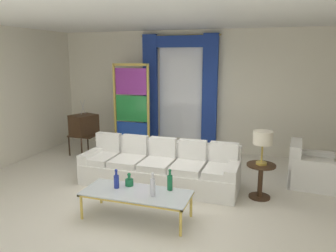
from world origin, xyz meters
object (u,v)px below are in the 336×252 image
object	(u,v)px
couch_white_long	(160,168)
bottle_ruby_flask	(170,182)
coffee_table	(136,194)
stained_glass_divider	(131,110)
vintage_tv	(84,126)
round_side_table	(260,178)
bottle_crystal_tall	(153,186)
peacock_figurine	(146,149)
armchair_white	(309,170)
bottle_amber_squat	(129,181)
bottle_blue_decanter	(116,181)
table_lamp_brass	(263,139)

from	to	relation	value
couch_white_long	bottle_ruby_flask	size ratio (longest dim) A/B	8.88
coffee_table	stained_glass_divider	xyz separation A→B (m)	(-1.51, 3.21, 0.68)
vintage_tv	round_side_table	xyz separation A→B (m)	(4.19, -1.26, -0.37)
bottle_crystal_tall	stained_glass_divider	world-z (taller)	stained_glass_divider
bottle_ruby_flask	round_side_table	world-z (taller)	bottle_ruby_flask
vintage_tv	peacock_figurine	distance (m)	1.61
couch_white_long	armchair_white	distance (m)	2.77
coffee_table	vintage_tv	bearing A→B (deg)	134.05
bottle_amber_squat	round_side_table	xyz separation A→B (m)	(1.91, 1.11, -0.12)
couch_white_long	round_side_table	xyz separation A→B (m)	(1.82, -0.06, 0.05)
armchair_white	vintage_tv	bearing A→B (deg)	175.70
stained_glass_divider	vintage_tv	bearing A→B (deg)	-146.52
coffee_table	bottle_ruby_flask	bearing A→B (deg)	27.10
bottle_blue_decanter	vintage_tv	bearing A→B (deg)	130.35
bottle_ruby_flask	armchair_white	bearing A→B (deg)	43.07
peacock_figurine	round_side_table	size ratio (longest dim) A/B	1.01
peacock_figurine	couch_white_long	bearing A→B (deg)	-58.71
bottle_ruby_flask	table_lamp_brass	size ratio (longest dim) A/B	0.58
stained_glass_divider	bottle_blue_decanter	bearing A→B (deg)	-69.77
armchair_white	round_side_table	size ratio (longest dim) A/B	1.48
bottle_blue_decanter	round_side_table	size ratio (longest dim) A/B	0.50
table_lamp_brass	bottle_crystal_tall	bearing A→B (deg)	-136.45
bottle_crystal_tall	bottle_ruby_flask	world-z (taller)	bottle_crystal_tall
bottle_blue_decanter	armchair_white	xyz separation A→B (m)	(2.88, 2.13, -0.24)
armchair_white	peacock_figurine	world-z (taller)	armchair_white
bottle_blue_decanter	table_lamp_brass	xyz separation A→B (m)	(2.05, 1.26, 0.50)
vintage_tv	table_lamp_brass	size ratio (longest dim) A/B	2.36
stained_glass_divider	bottle_crystal_tall	bearing A→B (deg)	-61.25
round_side_table	coffee_table	bearing A→B (deg)	-142.54
table_lamp_brass	armchair_white	bearing A→B (deg)	46.52
couch_white_long	bottle_amber_squat	distance (m)	1.19
peacock_figurine	vintage_tv	bearing A→B (deg)	-171.23
bottle_crystal_tall	armchair_white	bearing A→B (deg)	44.68
coffee_table	vintage_tv	xyz separation A→B (m)	(-2.48, 2.56, 0.35)
coffee_table	bottle_amber_squat	bearing A→B (deg)	135.70
stained_glass_divider	round_side_table	distance (m)	3.80
vintage_tv	bottle_blue_decanter	bearing A→B (deg)	-49.65
bottle_crystal_tall	peacock_figurine	xyz separation A→B (m)	(-1.25, 2.84, -0.33)
peacock_figurine	bottle_blue_decanter	bearing A→B (deg)	-77.08
coffee_table	vintage_tv	world-z (taller)	vintage_tv
bottle_crystal_tall	stained_glass_divider	distance (m)	3.75
bottle_crystal_tall	armchair_white	size ratio (longest dim) A/B	0.40
coffee_table	couch_white_long	bearing A→B (deg)	94.59
armchair_white	peacock_figurine	xyz separation A→B (m)	(-3.51, 0.61, -0.07)
armchair_white	round_side_table	world-z (taller)	armchair_white
bottle_ruby_flask	bottle_amber_squat	bearing A→B (deg)	-177.36
bottle_ruby_flask	stained_glass_divider	size ratio (longest dim) A/B	0.15
bottle_amber_squat	stained_glass_divider	distance (m)	3.33
round_side_table	table_lamp_brass	xyz separation A→B (m)	(0.00, 0.00, 0.67)
round_side_table	table_lamp_brass	world-z (taller)	table_lamp_brass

